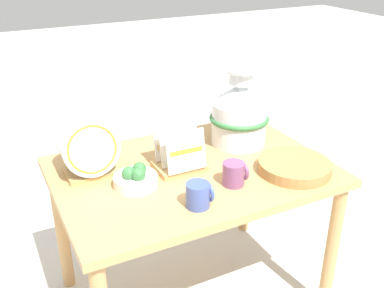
# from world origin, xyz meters

# --- Properties ---
(display_table) EXTENTS (1.11, 0.78, 0.69)m
(display_table) POSITION_xyz_m (0.00, 0.00, 0.60)
(display_table) COLOR tan
(display_table) RESTS_ON ground_plane
(ceramic_vase) EXTENTS (0.27, 0.27, 0.36)m
(ceramic_vase) POSITION_xyz_m (0.30, 0.13, 0.84)
(ceramic_vase) COLOR silver
(ceramic_vase) RESTS_ON display_table
(dish_rack_round_plates) EXTENTS (0.22, 0.17, 0.25)m
(dish_rack_round_plates) POSITION_xyz_m (-0.39, 0.13, 0.79)
(dish_rack_round_plates) COLOR tan
(dish_rack_round_plates) RESTS_ON display_table
(dish_rack_square_plates) EXTENTS (0.20, 0.16, 0.19)m
(dish_rack_square_plates) POSITION_xyz_m (-0.05, 0.02, 0.74)
(dish_rack_square_plates) COLOR tan
(dish_rack_square_plates) RESTS_ON display_table
(wicker_charger_stack) EXTENTS (0.29, 0.29, 0.04)m
(wicker_charger_stack) POSITION_xyz_m (0.36, -0.21, 0.71)
(wicker_charger_stack) COLOR #AD7F47
(wicker_charger_stack) RESTS_ON display_table
(mug_plum_glaze) EXTENTS (0.09, 0.09, 0.09)m
(mug_plum_glaze) POSITION_xyz_m (0.09, -0.19, 0.73)
(mug_plum_glaze) COLOR #7A4770
(mug_plum_glaze) RESTS_ON display_table
(mug_cobalt_glaze) EXTENTS (0.09, 0.09, 0.09)m
(mug_cobalt_glaze) POSITION_xyz_m (-0.10, -0.26, 0.73)
(mug_cobalt_glaze) COLOR #42569E
(mug_cobalt_glaze) RESTS_ON display_table
(fruit_bowl) EXTENTS (0.17, 0.17, 0.09)m
(fruit_bowl) POSITION_xyz_m (-0.26, -0.03, 0.72)
(fruit_bowl) COLOR white
(fruit_bowl) RESTS_ON display_table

